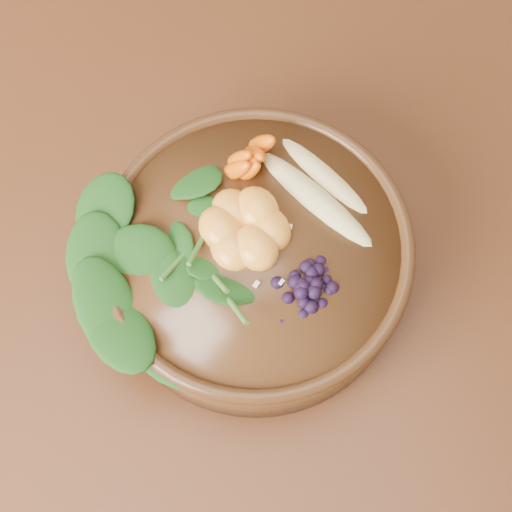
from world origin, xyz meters
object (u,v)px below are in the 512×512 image
(mandarin_cluster, at_px, (244,222))
(banana_halves, at_px, (321,180))
(blueberry_pile, at_px, (305,281))
(carrot_cluster, at_px, (242,133))
(kale_heap, at_px, (174,219))
(stoneware_bowl, at_px, (256,259))
(dining_table, at_px, (107,332))

(mandarin_cluster, bearing_deg, banana_halves, 1.68)
(mandarin_cluster, distance_m, blueberry_pile, 0.09)
(carrot_cluster, height_order, blueberry_pile, carrot_cluster)
(kale_heap, bearing_deg, banana_halves, -12.12)
(banana_halves, bearing_deg, kale_heap, 156.45)
(stoneware_bowl, distance_m, blueberry_pile, 0.09)
(stoneware_bowl, distance_m, kale_heap, 0.11)
(kale_heap, xyz_separation_m, banana_halves, (0.15, -0.03, -0.01))
(dining_table, relative_size, banana_halves, 8.62)
(stoneware_bowl, xyz_separation_m, kale_heap, (-0.06, 0.05, 0.07))
(stoneware_bowl, bearing_deg, dining_table, 163.13)
(dining_table, relative_size, carrot_cluster, 18.15)
(carrot_cluster, xyz_separation_m, blueberry_pile, (-0.02, -0.16, -0.02))
(dining_table, bearing_deg, carrot_cluster, 10.79)
(kale_heap, xyz_separation_m, mandarin_cluster, (0.06, -0.04, -0.01))
(kale_heap, height_order, blueberry_pile, kale_heap)
(mandarin_cluster, height_order, blueberry_pile, blueberry_pile)
(mandarin_cluster, bearing_deg, stoneware_bowl, -84.91)
(stoneware_bowl, height_order, kale_heap, kale_heap)
(carrot_cluster, height_order, mandarin_cluster, carrot_cluster)
(banana_halves, relative_size, mandarin_cluster, 1.83)
(dining_table, xyz_separation_m, carrot_cluster, (0.22, 0.04, 0.22))
(banana_halves, relative_size, blueberry_pile, 1.26)
(blueberry_pile, bearing_deg, carrot_cluster, 81.88)
(carrot_cluster, relative_size, blueberry_pile, 0.60)
(kale_heap, xyz_separation_m, blueberry_pile, (0.08, -0.12, -0.00))
(mandarin_cluster, bearing_deg, dining_table, 169.03)
(stoneware_bowl, xyz_separation_m, mandarin_cluster, (-0.00, 0.02, 0.06))
(dining_table, relative_size, kale_heap, 7.64)
(stoneware_bowl, bearing_deg, carrot_cluster, 67.74)
(stoneware_bowl, relative_size, blueberry_pile, 2.16)
(carrot_cluster, bearing_deg, blueberry_pile, -109.55)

